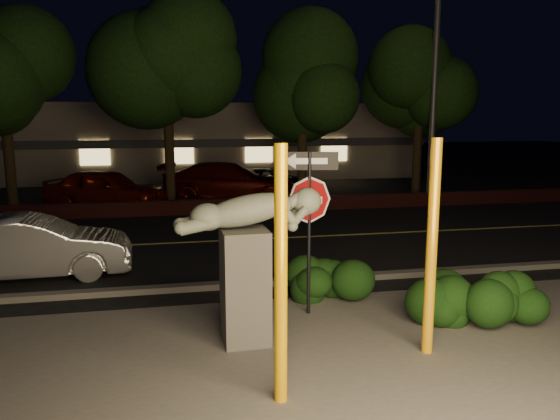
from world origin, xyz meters
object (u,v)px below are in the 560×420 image
Objects in this scene: streetlight at (432,26)px; parked_car_darkred at (230,182)px; sculpture at (247,250)px; silver_sedan at (32,247)px; signpost at (309,200)px; parked_car_dark at (269,182)px; yellow_pole_left at (281,278)px; parked_car_red at (106,189)px; yellow_pole_right at (432,249)px.

streetlight is 9.47m from parked_car_darkred.
sculpture is 5.85m from silver_sedan.
silver_sedan is 0.76× the size of parked_car_darkred.
parked_car_dark is at bearing 91.52° from signpost.
sculpture reaches higher than parked_car_dark.
streetlight reaches higher than yellow_pole_left.
streetlight is at bearing 50.96° from sculpture.
yellow_pole_left reaches higher than parked_car_dark.
sculpture is (-0.13, 1.82, -0.11)m from yellow_pole_left.
signpost is 12.56m from parked_car_red.
signpost is 0.53× the size of parked_car_darkred.
yellow_pole_right reaches higher than sculpture.
silver_sedan is 0.92× the size of parked_car_red.
sculpture is 14.74m from streetlight.
signpost is at bearing -144.75° from streetlight.
signpost is 13.16m from streetlight.
parked_car_red is (-5.83, 13.52, -0.81)m from yellow_pole_right.
parked_car_red is at bearing 102.88° from sculpture.
silver_sedan is (-3.98, 4.21, -0.78)m from sculpture.
signpost is at bearing 154.68° from parked_car_dark.
parked_car_dark is at bearing 80.03° from yellow_pole_left.
signpost is (-1.30, 1.87, 0.44)m from yellow_pole_right.
streetlight is at bearing 57.44° from yellow_pole_left.
sculpture is at bearing -146.50° from streetlight.
parked_car_red is 4.71m from parked_car_darkred.
parked_car_dark is at bearing -36.16° from silver_sedan.
sculpture is 0.58× the size of silver_sedan.
signpost reaches higher than parked_car_red.
yellow_pole_right is 14.20m from streetlight.
yellow_pole_left reaches higher than signpost.
parked_car_red reaches higher than silver_sedan.
yellow_pole_left is at bearing -141.99° from streetlight.
signpost is 0.70× the size of silver_sedan.
sculpture is 13.06m from parked_car_red.
silver_sedan is at bearing 131.44° from sculpture.
silver_sedan is at bearing 124.30° from yellow_pole_left.
yellow_pole_right reaches higher than silver_sedan.
parked_car_dark is at bearing 76.39° from sculpture.
parked_car_dark is (7.05, 10.70, -0.09)m from silver_sedan.
parked_car_red is (-3.47, 14.42, -0.81)m from yellow_pole_left.
signpost reaches higher than parked_car_dark.
sculpture is at bearing 159.85° from yellow_pole_right.
streetlight is at bearing -97.16° from parked_car_darkred.
parked_car_darkred is (-7.07, 2.54, -5.76)m from streetlight.
signpost reaches higher than sculpture.
streetlight is 2.49× the size of parked_car_red.
yellow_pole_left is 15.45m from parked_car_darkred.
signpost is at bearing 36.68° from sculpture.
yellow_pole_left is 1.11× the size of signpost.
parked_car_darkred is at bearing 85.76° from yellow_pole_left.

